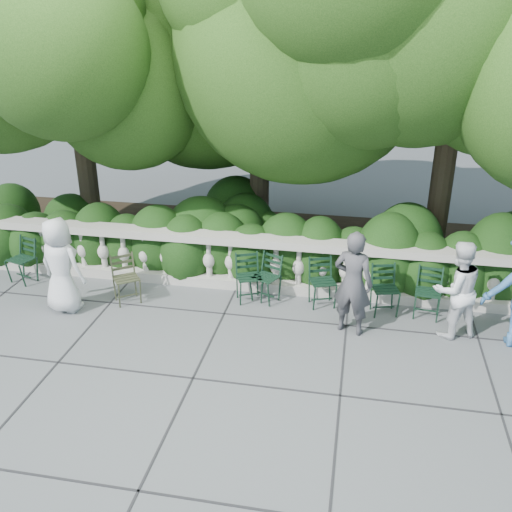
% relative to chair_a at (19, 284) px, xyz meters
% --- Properties ---
extents(ground, '(90.00, 90.00, 0.00)m').
position_rel_chair_a_xyz_m(ground, '(4.43, -1.14, 0.00)').
color(ground, '#4D5054').
rests_on(ground, ground).
extents(balustrade, '(12.00, 0.44, 1.00)m').
position_rel_chair_a_xyz_m(balustrade, '(4.43, 0.66, 0.49)').
color(balustrade, '#9E998E').
rests_on(balustrade, ground).
extents(shrub_hedge, '(15.00, 2.60, 1.70)m').
position_rel_chair_a_xyz_m(shrub_hedge, '(4.43, 1.86, 0.00)').
color(shrub_hedge, black).
rests_on(shrub_hedge, ground).
extents(tree_canopy, '(15.04, 6.52, 6.78)m').
position_rel_chair_a_xyz_m(tree_canopy, '(5.12, 2.06, 3.96)').
color(tree_canopy, '#3F3023').
rests_on(tree_canopy, ground).
extents(chair_a, '(0.56, 0.59, 0.84)m').
position_rel_chair_a_xyz_m(chair_a, '(0.00, 0.00, 0.00)').
color(chair_a, black).
rests_on(chair_a, ground).
extents(chair_b, '(0.59, 0.61, 0.84)m').
position_rel_chair_a_xyz_m(chair_b, '(4.31, 0.06, 0.00)').
color(chair_b, black).
rests_on(chair_b, ground).
extents(chair_c, '(0.60, 0.62, 0.84)m').
position_rel_chair_a_xyz_m(chair_c, '(4.47, 0.12, 0.00)').
color(chair_c, black).
rests_on(chair_c, ground).
extents(chair_d, '(0.58, 0.60, 0.84)m').
position_rel_chair_a_xyz_m(chair_d, '(5.54, 0.12, 0.00)').
color(chair_d, black).
rests_on(chair_d, ground).
extents(chair_e, '(0.50, 0.53, 0.84)m').
position_rel_chair_a_xyz_m(chair_e, '(7.17, 0.05, 0.00)').
color(chair_e, black).
rests_on(chair_e, ground).
extents(chair_f, '(0.55, 0.57, 0.84)m').
position_rel_chair_a_xyz_m(chair_f, '(6.55, 0.03, 0.00)').
color(chair_f, black).
rests_on(chair_f, ground).
extents(chair_weathered, '(0.64, 0.65, 0.84)m').
position_rel_chair_a_xyz_m(chair_weathered, '(2.31, -0.35, 0.00)').
color(chair_weathered, black).
rests_on(chair_weathered, ground).
extents(person_businessman, '(0.88, 0.68, 1.61)m').
position_rel_chair_a_xyz_m(person_businessman, '(1.31, -0.67, 0.80)').
color(person_businessman, silver).
rests_on(person_businessman, ground).
extents(person_woman_grey, '(0.70, 0.56, 1.67)m').
position_rel_chair_a_xyz_m(person_woman_grey, '(5.99, -0.48, 0.83)').
color(person_woman_grey, '#3D3C41').
rests_on(person_woman_grey, ground).
extents(person_casual_man, '(0.92, 0.83, 1.55)m').
position_rel_chair_a_xyz_m(person_casual_man, '(7.52, -0.29, 0.78)').
color(person_casual_man, white).
rests_on(person_casual_man, ground).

